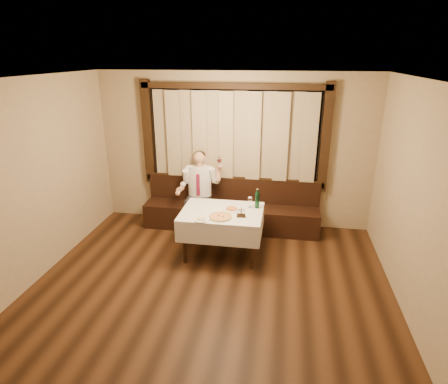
% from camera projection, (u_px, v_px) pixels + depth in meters
% --- Properties ---
extents(room, '(5.01, 6.01, 2.81)m').
position_uv_depth(room, '(212.00, 181.00, 4.92)').
color(room, black).
rests_on(room, ground).
extents(banquette, '(3.20, 0.61, 0.94)m').
position_uv_depth(banquette, '(231.00, 212.00, 6.95)').
color(banquette, black).
rests_on(banquette, ground).
extents(dining_table, '(1.27, 0.97, 0.76)m').
position_uv_depth(dining_table, '(222.00, 217.00, 5.89)').
color(dining_table, black).
rests_on(dining_table, ground).
extents(pizza, '(0.36, 0.36, 0.04)m').
position_uv_depth(pizza, '(220.00, 217.00, 5.60)').
color(pizza, white).
rests_on(pizza, dining_table).
extents(pasta_red, '(0.29, 0.29, 0.10)m').
position_uv_depth(pasta_red, '(231.00, 208.00, 5.87)').
color(pasta_red, white).
rests_on(pasta_red, dining_table).
extents(pasta_cream, '(0.24, 0.24, 0.08)m').
position_uv_depth(pasta_cream, '(201.00, 218.00, 5.53)').
color(pasta_cream, white).
rests_on(pasta_cream, dining_table).
extents(green_bottle, '(0.07, 0.07, 0.32)m').
position_uv_depth(green_bottle, '(257.00, 200.00, 5.93)').
color(green_bottle, '#0D3F1F').
rests_on(green_bottle, dining_table).
extents(table_wine_glass, '(0.07, 0.07, 0.19)m').
position_uv_depth(table_wine_glass, '(250.00, 199.00, 5.94)').
color(table_wine_glass, white).
rests_on(table_wine_glass, dining_table).
extents(cruet_caddy, '(0.14, 0.08, 0.14)m').
position_uv_depth(cruet_caddy, '(241.00, 214.00, 5.62)').
color(cruet_caddy, black).
rests_on(cruet_caddy, dining_table).
extents(seated_man, '(0.80, 0.60, 1.44)m').
position_uv_depth(seated_man, '(199.00, 185.00, 6.78)').
color(seated_man, black).
rests_on(seated_man, ground).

